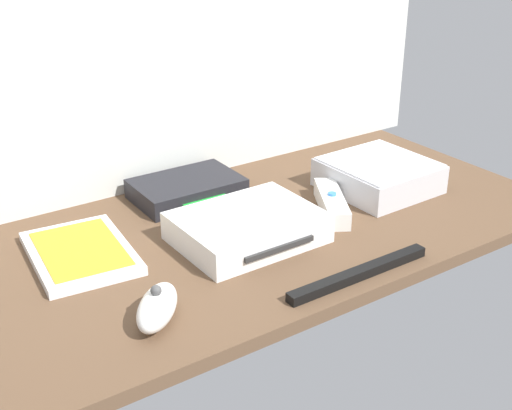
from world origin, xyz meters
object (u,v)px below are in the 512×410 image
object	(u,v)px
game_console	(247,227)
game_case	(81,253)
mini_computer	(379,175)
remote_nunchuk	(157,307)
remote_wand	(332,203)
sensor_bar	(359,273)
network_router	(187,189)

from	to	relation	value
game_console	game_case	distance (cm)	24.82
mini_computer	remote_nunchuk	bearing A→B (deg)	-163.90
game_case	remote_wand	bearing A→B (deg)	-6.32
game_case	sensor_bar	distance (cm)	40.15
game_case	remote_wand	size ratio (longest dim) A/B	1.39
game_case	sensor_bar	world-z (taller)	game_case
game_console	network_router	distance (cm)	19.07
game_case	mini_computer	bearing A→B (deg)	-0.67
remote_nunchuk	network_router	bearing A→B (deg)	97.78
mini_computer	remote_nunchuk	world-z (taller)	mini_computer
mini_computer	remote_wand	bearing A→B (deg)	-168.60
game_console	remote_nunchuk	size ratio (longest dim) A/B	2.05
sensor_bar	network_router	bearing A→B (deg)	99.66
remote_nunchuk	game_console	bearing A→B (deg)	71.21
game_case	remote_nunchuk	bearing A→B (deg)	-78.91
network_router	sensor_bar	distance (cm)	37.54
remote_wand	sensor_bar	distance (cm)	21.35
game_console	mini_computer	world-z (taller)	mini_computer
sensor_bar	mini_computer	bearing A→B (deg)	41.77
remote_wand	remote_nunchuk	bearing A→B (deg)	-132.63
game_console	network_router	xyz separation A→B (cm)	(0.14, 19.06, -0.50)
mini_computer	remote_wand	xyz separation A→B (cm)	(-12.91, -2.60, -1.13)
network_router	remote_wand	bearing A→B (deg)	-46.70
remote_wand	sensor_bar	xyz separation A→B (cm)	(-10.58, -18.53, -0.81)
game_console	game_case	xyz separation A→B (cm)	(-22.99, 9.25, -1.44)
mini_computer	remote_wand	distance (cm)	13.22
game_case	remote_wand	xyz separation A→B (cm)	(40.14, -8.63, 0.75)
mini_computer	remote_nunchuk	xyz separation A→B (cm)	(-51.13, -14.76, -0.60)
game_console	network_router	size ratio (longest dim) A/B	1.17
game_console	mini_computer	bearing A→B (deg)	5.54
network_router	remote_wand	xyz separation A→B (cm)	(17.01, -18.44, -0.19)
game_case	sensor_bar	xyz separation A→B (cm)	(29.56, -27.16, -0.06)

